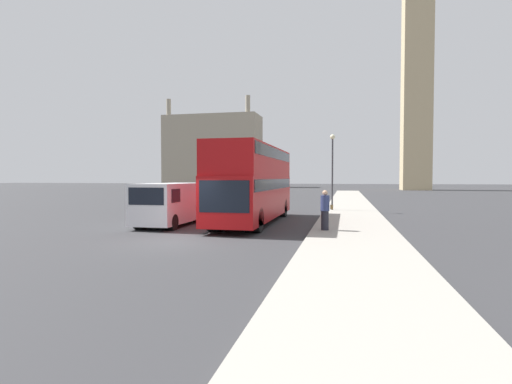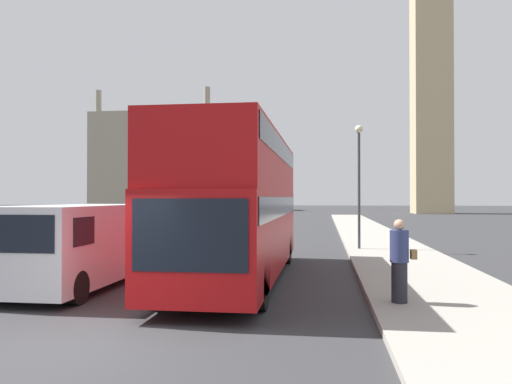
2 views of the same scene
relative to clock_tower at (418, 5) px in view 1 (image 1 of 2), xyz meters
name	(u,v)px [view 1 (image 1 of 2)]	position (x,y,z in m)	size (l,w,h in m)	color
ground_plane	(177,241)	(-20.44, -72.22, -37.34)	(300.00, 300.00, 0.00)	#333335
sidewalk_strip	(356,246)	(-13.53, -72.22, -37.27)	(3.82, 120.00, 0.15)	#9E998E
clock_tower	(418,5)	(0.00, 0.00, 0.00)	(5.93, 6.10, 72.89)	tan
building_block_distant	(213,151)	(-49.45, 17.13, -27.66)	(25.70, 10.13, 23.55)	#9E937F
red_double_decker_bus	(254,181)	(-18.91, -65.25, -34.98)	(2.56, 11.11, 4.21)	#A80F11
white_van	(171,203)	(-22.92, -67.36, -36.14)	(2.12, 5.57, 2.23)	silver
pedestrian	(325,210)	(-14.80, -68.63, -36.29)	(0.56, 0.40, 1.81)	#23232D
street_lamp	(332,160)	(-14.87, -57.00, -33.53)	(0.36, 0.36, 5.55)	#38383D
parked_sedan	(267,192)	(-23.87, -35.92, -36.69)	(1.81, 4.51, 1.42)	maroon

